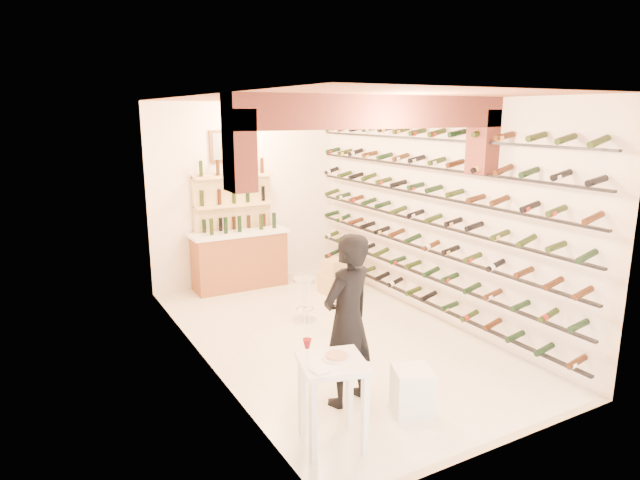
# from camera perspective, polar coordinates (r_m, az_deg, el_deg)

# --- Properties ---
(ground) EXTENTS (6.00, 6.00, 0.00)m
(ground) POSITION_cam_1_polar(r_m,az_deg,el_deg) (7.70, 1.10, -9.91)
(ground) COLOR white
(ground) RESTS_ON ground
(room_shell) EXTENTS (3.52, 6.02, 3.21)m
(room_shell) POSITION_cam_1_polar(r_m,az_deg,el_deg) (6.91, 2.28, 6.78)
(room_shell) COLOR white
(room_shell) RESTS_ON ground
(wine_rack) EXTENTS (0.32, 5.70, 2.56)m
(wine_rack) POSITION_cam_1_polar(r_m,az_deg,el_deg) (8.11, 10.55, 2.49)
(wine_rack) COLOR black
(wine_rack) RESTS_ON ground
(back_counter) EXTENTS (1.70, 0.62, 1.29)m
(back_counter) POSITION_cam_1_polar(r_m,az_deg,el_deg) (9.68, -8.35, -1.87)
(back_counter) COLOR brown
(back_counter) RESTS_ON ground
(back_shelving) EXTENTS (1.40, 0.31, 2.73)m
(back_shelving) POSITION_cam_1_polar(r_m,az_deg,el_deg) (9.76, -8.98, 2.06)
(back_shelving) COLOR #D6B978
(back_shelving) RESTS_ON ground
(tasting_table) EXTENTS (0.71, 0.71, 1.02)m
(tasting_table) POSITION_cam_1_polar(r_m,az_deg,el_deg) (5.10, 1.27, -13.96)
(tasting_table) COLOR white
(tasting_table) RESTS_ON ground
(white_stool) EXTENTS (0.50, 0.50, 0.48)m
(white_stool) POSITION_cam_1_polar(r_m,az_deg,el_deg) (5.89, 9.58, -15.20)
(white_stool) COLOR white
(white_stool) RESTS_ON ground
(person) EXTENTS (0.78, 0.63, 1.84)m
(person) POSITION_cam_1_polar(r_m,az_deg,el_deg) (5.73, 2.88, -8.34)
(person) COLOR black
(person) RESTS_ON ground
(chrome_barstool) EXTENTS (0.34, 0.34, 0.66)m
(chrome_barstool) POSITION_cam_1_polar(r_m,az_deg,el_deg) (8.09, -1.62, -5.87)
(chrome_barstool) COLOR silver
(chrome_barstool) RESTS_ON ground
(crate_lower) EXTENTS (0.60, 0.46, 0.33)m
(crate_lower) POSITION_cam_1_polar(r_m,az_deg,el_deg) (9.43, 1.71, -4.48)
(crate_lower) COLOR tan
(crate_lower) RESTS_ON ground
(crate_upper) EXTENTS (0.49, 0.39, 0.25)m
(crate_upper) POSITION_cam_1_polar(r_m,az_deg,el_deg) (9.34, 1.72, -2.78)
(crate_upper) COLOR tan
(crate_upper) RESTS_ON crate_lower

